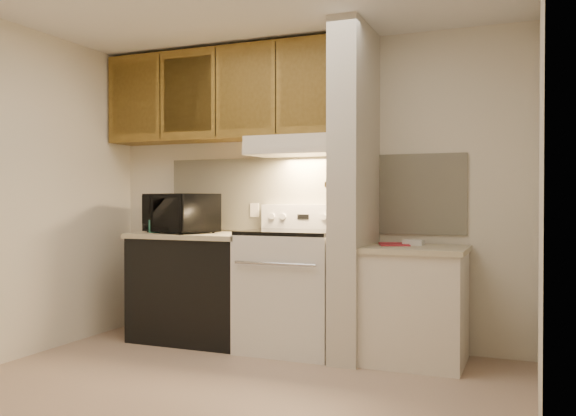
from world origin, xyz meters
The scene contains 49 objects.
floor centered at (0.00, 0.00, 0.00)m, with size 3.60×3.60×0.00m, color tan.
wall_back centered at (0.00, 1.50, 1.25)m, with size 3.60×0.02×2.50m, color beige.
wall_left centered at (-1.80, 0.00, 1.25)m, with size 0.02×3.00×2.50m, color beige.
wall_right centered at (1.80, 0.00, 1.25)m, with size 0.02×3.00×2.50m, color beige.
backsplash centered at (0.00, 1.49, 1.24)m, with size 2.60×0.02×0.63m, color beige.
range_body centered at (0.00, 1.16, 0.46)m, with size 0.76×0.65×0.92m, color silver.
oven_window centered at (0.00, 0.84, 0.50)m, with size 0.50×0.01×0.30m, color black.
oven_handle centered at (0.00, 0.80, 0.72)m, with size 0.02×0.02×0.65m, color silver.
cooktop centered at (0.00, 1.16, 0.94)m, with size 0.74×0.64×0.03m, color black.
range_backguard centered at (0.00, 1.44, 1.05)m, with size 0.76×0.08×0.20m, color silver.
range_display centered at (0.00, 1.40, 1.05)m, with size 0.10×0.01×0.04m, color black.
range_knob_left_outer centered at (-0.28, 1.40, 1.05)m, with size 0.05×0.05×0.02m, color silver.
range_knob_left_inner centered at (-0.18, 1.40, 1.05)m, with size 0.05×0.05×0.02m, color silver.
range_knob_right_inner centered at (0.18, 1.40, 1.05)m, with size 0.05×0.05×0.02m, color silver.
range_knob_right_outer centered at (0.28, 1.40, 1.05)m, with size 0.05×0.05×0.02m, color silver.
dishwasher_front centered at (-0.88, 1.17, 0.43)m, with size 1.00×0.63×0.87m, color black.
left_countertop centered at (-0.88, 1.17, 0.89)m, with size 1.04×0.67×0.04m, color #BEB290.
spoon_rest centered at (-0.87, 1.36, 0.92)m, with size 0.20×0.06×0.01m, color black.
teal_jar centered at (-1.23, 1.06, 0.96)m, with size 0.10×0.10×0.11m, color #236B5B.
outlet centered at (-0.48, 1.48, 1.10)m, with size 0.08×0.01×0.12m, color beige.
microwave centered at (-1.02, 1.15, 1.08)m, with size 0.60×0.41×0.33m, color black.
partition_pillar centered at (0.51, 1.15, 1.25)m, with size 0.22×0.70×2.50m, color beige.
pillar_trim centered at (0.39, 1.15, 1.30)m, with size 0.01×0.70×0.04m, color brown.
knife_strip centered at (0.39, 1.10, 1.32)m, with size 0.02×0.42×0.04m, color black.
knife_blade_a centered at (0.38, 0.93, 1.22)m, with size 0.01×0.04×0.16m, color silver.
knife_handle_a centered at (0.38, 0.93, 1.37)m, with size 0.02×0.02×0.10m, color black.
knife_blade_b centered at (0.38, 1.02, 1.21)m, with size 0.01×0.04×0.18m, color silver.
knife_handle_b centered at (0.38, 1.01, 1.37)m, with size 0.02×0.02×0.10m, color black.
knife_blade_c centered at (0.38, 1.11, 1.20)m, with size 0.01×0.04×0.20m, color silver.
knife_handle_c centered at (0.38, 1.10, 1.37)m, with size 0.02×0.02×0.10m, color black.
knife_blade_d centered at (0.38, 1.17, 1.22)m, with size 0.01×0.04×0.16m, color silver.
knife_handle_d centered at (0.38, 1.18, 1.37)m, with size 0.02×0.02×0.10m, color black.
knife_blade_e centered at (0.38, 1.27, 1.21)m, with size 0.01×0.04×0.18m, color silver.
knife_handle_e centered at (0.38, 1.25, 1.37)m, with size 0.02×0.02×0.10m, color black.
oven_mitt centered at (0.38, 1.32, 1.19)m, with size 0.03×0.11×0.26m, color gray.
right_cab_base centered at (0.97, 1.15, 0.40)m, with size 0.70×0.60×0.81m, color beige.
right_countertop centered at (0.97, 1.15, 0.83)m, with size 0.74×0.64×0.04m, color #BEB290.
red_folder centered at (0.79, 1.25, 0.85)m, with size 0.21×0.29×0.01m, color #AA2532.
white_box centered at (0.93, 1.28, 0.87)m, with size 0.15×0.10×0.04m, color white.
range_hood centered at (0.00, 1.28, 1.62)m, with size 0.78×0.44×0.15m, color beige.
hood_lip centered at (0.00, 1.07, 1.58)m, with size 0.78×0.04×0.06m, color beige.
upper_cabinets centered at (-0.69, 1.32, 2.08)m, with size 2.18×0.33×0.77m, color brown.
cab_door_a centered at (-1.51, 1.17, 2.08)m, with size 0.46×0.01×0.63m, color brown.
cab_gap_a centered at (-1.23, 1.16, 2.08)m, with size 0.01×0.01×0.73m, color black.
cab_door_b centered at (-0.96, 1.17, 2.08)m, with size 0.46×0.01×0.63m, color brown.
cab_gap_b centered at (-0.69, 1.16, 2.08)m, with size 0.01×0.01×0.73m, color black.
cab_door_c centered at (-0.42, 1.17, 2.08)m, with size 0.46×0.01×0.63m, color brown.
cab_gap_c centered at (-0.14, 1.16, 2.08)m, with size 0.01×0.01×0.73m, color black.
cab_door_d centered at (0.13, 1.17, 2.08)m, with size 0.46×0.01×0.63m, color brown.
Camera 1 is at (1.78, -3.31, 1.20)m, focal length 38.00 mm.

